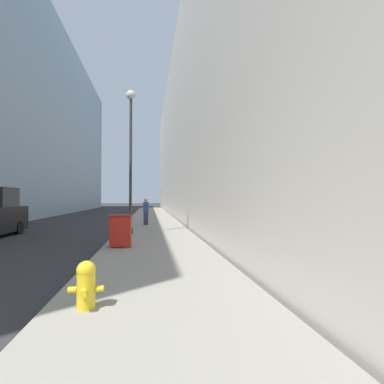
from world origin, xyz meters
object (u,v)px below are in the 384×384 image
at_px(fire_hydrant, 86,284).
at_px(trash_bin, 121,230).
at_px(lamppost, 131,142).
at_px(pedestrian_on_sidewalk, 146,212).

height_order(fire_hydrant, trash_bin, trash_bin).
height_order(fire_hydrant, lamppost, lamppost).
relative_size(trash_bin, pedestrian_on_sidewalk, 0.67).
bearing_deg(pedestrian_on_sidewalk, fire_hydrant, -92.97).
bearing_deg(fire_hydrant, lamppost, 89.62).
bearing_deg(trash_bin, lamppost, 88.65).
xyz_separation_m(trash_bin, pedestrian_on_sidewalk, (0.74, 8.11, 0.26)).
relative_size(fire_hydrant, trash_bin, 0.66).
distance_m(fire_hydrant, pedestrian_on_sidewalk, 13.80).
distance_m(trash_bin, lamppost, 5.26).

